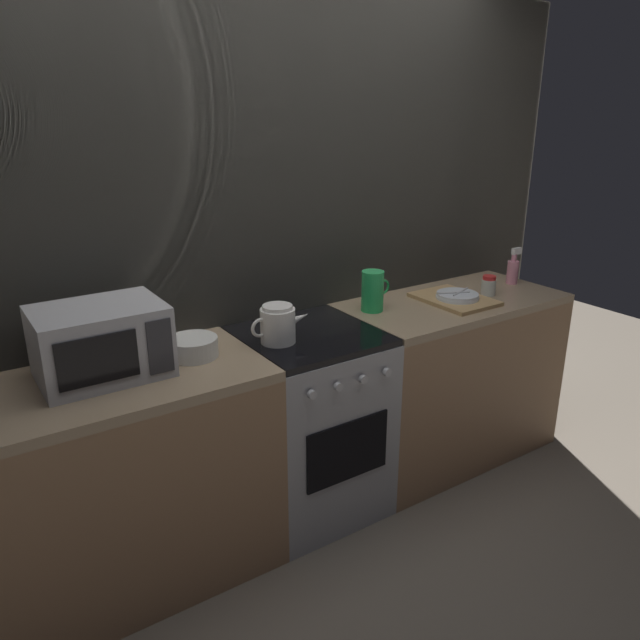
{
  "coord_description": "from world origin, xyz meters",
  "views": [
    {
      "loc": [
        -1.37,
        -2.15,
        1.87
      ],
      "look_at": [
        0.06,
        0.0,
        0.95
      ],
      "focal_mm": 34.35,
      "sensor_mm": 36.0,
      "label": 1
    }
  ],
  "objects_px": {
    "spray_bottle": "(513,270)",
    "microwave": "(101,342)",
    "pitcher": "(373,291)",
    "mixing_bowl": "(193,347)",
    "spice_jar": "(489,286)",
    "dish_pile": "(455,298)",
    "kettle": "(278,324)",
    "stove_unit": "(310,422)"
  },
  "relations": [
    {
      "from": "pitcher",
      "to": "dish_pile",
      "type": "relative_size",
      "value": 0.5
    },
    {
      "from": "pitcher",
      "to": "spray_bottle",
      "type": "bearing_deg",
      "value": -3.54
    },
    {
      "from": "stove_unit",
      "to": "mixing_bowl",
      "type": "bearing_deg",
      "value": 176.18
    },
    {
      "from": "mixing_bowl",
      "to": "spice_jar",
      "type": "bearing_deg",
      "value": -2.75
    },
    {
      "from": "pitcher",
      "to": "spice_jar",
      "type": "relative_size",
      "value": 1.9
    },
    {
      "from": "spray_bottle",
      "to": "spice_jar",
      "type": "bearing_deg",
      "value": -164.65
    },
    {
      "from": "mixing_bowl",
      "to": "pitcher",
      "type": "height_order",
      "value": "pitcher"
    },
    {
      "from": "spray_bottle",
      "to": "mixing_bowl",
      "type": "bearing_deg",
      "value": 179.97
    },
    {
      "from": "mixing_bowl",
      "to": "dish_pile",
      "type": "height_order",
      "value": "mixing_bowl"
    },
    {
      "from": "pitcher",
      "to": "spray_bottle",
      "type": "relative_size",
      "value": 0.99
    },
    {
      "from": "spray_bottle",
      "to": "pitcher",
      "type": "bearing_deg",
      "value": 176.46
    },
    {
      "from": "spray_bottle",
      "to": "microwave",
      "type": "bearing_deg",
      "value": 179.53
    },
    {
      "from": "mixing_bowl",
      "to": "pitcher",
      "type": "relative_size",
      "value": 1.0
    },
    {
      "from": "mixing_bowl",
      "to": "dish_pile",
      "type": "bearing_deg",
      "value": -2.64
    },
    {
      "from": "pitcher",
      "to": "kettle",
      "type": "bearing_deg",
      "value": -169.42
    },
    {
      "from": "stove_unit",
      "to": "spice_jar",
      "type": "relative_size",
      "value": 8.57
    },
    {
      "from": "kettle",
      "to": "spice_jar",
      "type": "height_order",
      "value": "kettle"
    },
    {
      "from": "stove_unit",
      "to": "pitcher",
      "type": "relative_size",
      "value": 4.5
    },
    {
      "from": "kettle",
      "to": "spray_bottle",
      "type": "relative_size",
      "value": 1.4
    },
    {
      "from": "microwave",
      "to": "stove_unit",
      "type": "bearing_deg",
      "value": -3.46
    },
    {
      "from": "kettle",
      "to": "dish_pile",
      "type": "xyz_separation_m",
      "value": [
        1.05,
        -0.01,
        -0.06
      ]
    },
    {
      "from": "pitcher",
      "to": "spray_bottle",
      "type": "xyz_separation_m",
      "value": [
        0.96,
        -0.06,
        -0.02
      ]
    },
    {
      "from": "microwave",
      "to": "spice_jar",
      "type": "xyz_separation_m",
      "value": [
        1.99,
        -0.1,
        -0.08
      ]
    },
    {
      "from": "microwave",
      "to": "pitcher",
      "type": "bearing_deg",
      "value": 1.77
    },
    {
      "from": "spice_jar",
      "to": "microwave",
      "type": "bearing_deg",
      "value": 177.22
    },
    {
      "from": "pitcher",
      "to": "spice_jar",
      "type": "height_order",
      "value": "pitcher"
    },
    {
      "from": "microwave",
      "to": "pitcher",
      "type": "distance_m",
      "value": 1.31
    },
    {
      "from": "dish_pile",
      "to": "spice_jar",
      "type": "relative_size",
      "value": 3.81
    },
    {
      "from": "stove_unit",
      "to": "spice_jar",
      "type": "bearing_deg",
      "value": -2.24
    },
    {
      "from": "kettle",
      "to": "spray_bottle",
      "type": "bearing_deg",
      "value": 1.93
    },
    {
      "from": "kettle",
      "to": "spray_bottle",
      "type": "xyz_separation_m",
      "value": [
        1.56,
        0.05,
        -0.0
      ]
    },
    {
      "from": "microwave",
      "to": "mixing_bowl",
      "type": "bearing_deg",
      "value": -2.9
    },
    {
      "from": "stove_unit",
      "to": "mixing_bowl",
      "type": "xyz_separation_m",
      "value": [
        -0.53,
        0.04,
        0.49
      ]
    },
    {
      "from": "microwave",
      "to": "kettle",
      "type": "bearing_deg",
      "value": -5.72
    },
    {
      "from": "stove_unit",
      "to": "microwave",
      "type": "xyz_separation_m",
      "value": [
        -0.88,
        0.05,
        0.59
      ]
    },
    {
      "from": "kettle",
      "to": "pitcher",
      "type": "relative_size",
      "value": 1.42
    },
    {
      "from": "mixing_bowl",
      "to": "spice_jar",
      "type": "xyz_separation_m",
      "value": [
        1.64,
        -0.08,
        0.01
      ]
    },
    {
      "from": "kettle",
      "to": "mixing_bowl",
      "type": "distance_m",
      "value": 0.37
    },
    {
      "from": "microwave",
      "to": "mixing_bowl",
      "type": "distance_m",
      "value": 0.36
    },
    {
      "from": "kettle",
      "to": "mixing_bowl",
      "type": "height_order",
      "value": "kettle"
    },
    {
      "from": "stove_unit",
      "to": "spray_bottle",
      "type": "height_order",
      "value": "spray_bottle"
    },
    {
      "from": "stove_unit",
      "to": "spray_bottle",
      "type": "bearing_deg",
      "value": 1.42
    }
  ]
}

